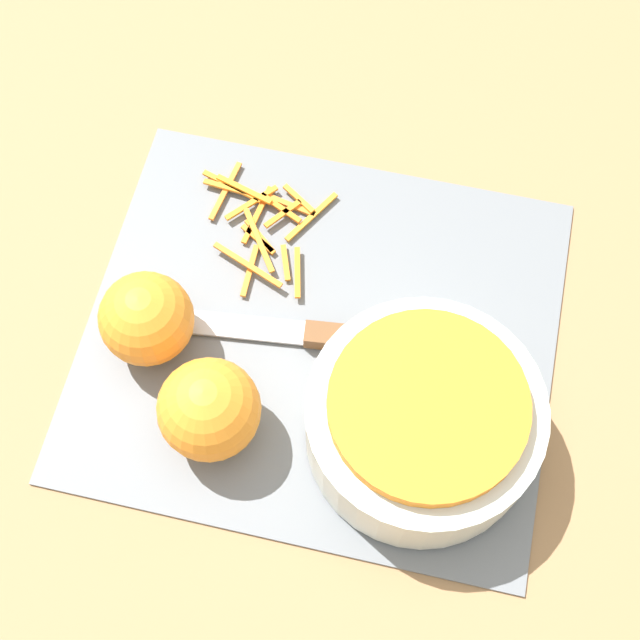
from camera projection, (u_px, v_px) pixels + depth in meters
name	position (u px, v px, depth m)	size (l,w,h in m)	color
ground_plane	(320.00, 337.00, 0.78)	(4.00, 4.00, 0.00)	#9E754C
cutting_board	(320.00, 335.00, 0.78)	(0.41, 0.36, 0.01)	slate
bowl_speckled	(423.00, 420.00, 0.70)	(0.19, 0.19, 0.09)	silver
knife	(338.00, 335.00, 0.77)	(0.26, 0.05, 0.02)	brown
orange_left	(147.00, 319.00, 0.74)	(0.08, 0.08, 0.08)	orange
orange_right	(209.00, 409.00, 0.71)	(0.08, 0.08, 0.08)	orange
peel_pile	(262.00, 221.00, 0.82)	(0.13, 0.14, 0.01)	orange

